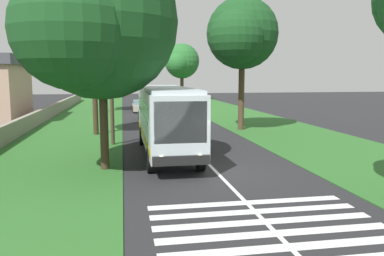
{
  "coord_description": "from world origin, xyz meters",
  "views": [
    {
      "loc": [
        -16.93,
        4.13,
        4.36
      ],
      "look_at": [
        3.4,
        0.54,
        1.6
      ],
      "focal_mm": 36.77,
      "sensor_mm": 36.0,
      "label": 1
    }
  ],
  "objects_px": {
    "roadside_tree_left_1": "(101,48)",
    "coach_bus": "(166,116)",
    "roadside_tree_right_0": "(240,35)",
    "trailing_car_1": "(140,106)",
    "trailing_car_0": "(148,113)",
    "roadside_tree_right_2": "(181,62)",
    "roadside_tree_left_2": "(96,27)",
    "utility_pole": "(111,84)",
    "trailing_car_2": "(167,102)",
    "trailing_car_3": "(162,99)",
    "roadside_tree_left_0": "(92,34)"
  },
  "relations": [
    {
      "from": "trailing_car_2",
      "to": "roadside_tree_right_0",
      "type": "bearing_deg",
      "value": -172.88
    },
    {
      "from": "trailing_car_2",
      "to": "roadside_tree_right_0",
      "type": "relative_size",
      "value": 0.41
    },
    {
      "from": "roadside_tree_left_2",
      "to": "roadside_tree_left_0",
      "type": "bearing_deg",
      "value": 4.94
    },
    {
      "from": "trailing_car_0",
      "to": "trailing_car_3",
      "type": "height_order",
      "value": "same"
    },
    {
      "from": "roadside_tree_left_1",
      "to": "trailing_car_1",
      "type": "bearing_deg",
      "value": -102.17
    },
    {
      "from": "trailing_car_2",
      "to": "utility_pole",
      "type": "bearing_deg",
      "value": 167.34
    },
    {
      "from": "trailing_car_3",
      "to": "roadside_tree_right_2",
      "type": "bearing_deg",
      "value": -29.97
    },
    {
      "from": "roadside_tree_right_0",
      "to": "trailing_car_1",
      "type": "bearing_deg",
      "value": 21.88
    },
    {
      "from": "roadside_tree_right_0",
      "to": "roadside_tree_right_2",
      "type": "relative_size",
      "value": 1.06
    },
    {
      "from": "roadside_tree_left_0",
      "to": "utility_pole",
      "type": "height_order",
      "value": "roadside_tree_left_0"
    },
    {
      "from": "roadside_tree_left_2",
      "to": "utility_pole",
      "type": "height_order",
      "value": "roadside_tree_left_2"
    },
    {
      "from": "trailing_car_3",
      "to": "roadside_tree_left_0",
      "type": "relative_size",
      "value": 0.44
    },
    {
      "from": "trailing_car_1",
      "to": "trailing_car_3",
      "type": "height_order",
      "value": "same"
    },
    {
      "from": "trailing_car_0",
      "to": "utility_pole",
      "type": "xyz_separation_m",
      "value": [
        -13.62,
        3.1,
        3.18
      ]
    },
    {
      "from": "trailing_car_3",
      "to": "roadside_tree_right_0",
      "type": "height_order",
      "value": "roadside_tree_right_0"
    },
    {
      "from": "roadside_tree_left_0",
      "to": "roadside_tree_left_1",
      "type": "bearing_deg",
      "value": 0.92
    },
    {
      "from": "roadside_tree_right_0",
      "to": "utility_pole",
      "type": "distance_m",
      "value": 11.7
    },
    {
      "from": "trailing_car_2",
      "to": "trailing_car_0",
      "type": "bearing_deg",
      "value": 167.46
    },
    {
      "from": "roadside_tree_left_2",
      "to": "roadside_tree_right_2",
      "type": "relative_size",
      "value": 1.03
    },
    {
      "from": "roadside_tree_left_2",
      "to": "trailing_car_3",
      "type": "bearing_deg",
      "value": -9.42
    },
    {
      "from": "roadside_tree_left_1",
      "to": "roadside_tree_right_2",
      "type": "distance_m",
      "value": 23.24
    },
    {
      "from": "trailing_car_1",
      "to": "coach_bus",
      "type": "bearing_deg",
      "value": -179.43
    },
    {
      "from": "trailing_car_0",
      "to": "roadside_tree_right_0",
      "type": "relative_size",
      "value": 0.41
    },
    {
      "from": "utility_pole",
      "to": "trailing_car_2",
      "type": "bearing_deg",
      "value": -12.66
    },
    {
      "from": "trailing_car_1",
      "to": "roadside_tree_right_0",
      "type": "xyz_separation_m",
      "value": [
        -17.64,
        -7.09,
        6.8
      ]
    },
    {
      "from": "trailing_car_2",
      "to": "trailing_car_3",
      "type": "bearing_deg",
      "value": 0.45
    },
    {
      "from": "coach_bus",
      "to": "roadside_tree_left_1",
      "type": "bearing_deg",
      "value": 9.77
    },
    {
      "from": "trailing_car_2",
      "to": "roadside_tree_right_2",
      "type": "height_order",
      "value": "roadside_tree_right_2"
    },
    {
      "from": "roadside_tree_right_0",
      "to": "roadside_tree_right_2",
      "type": "xyz_separation_m",
      "value": [
        38.16,
        -0.98,
        -0.77
      ]
    },
    {
      "from": "trailing_car_1",
      "to": "roadside_tree_right_0",
      "type": "relative_size",
      "value": 0.41
    },
    {
      "from": "trailing_car_3",
      "to": "roadside_tree_right_2",
      "type": "distance_m",
      "value": 10.2
    },
    {
      "from": "coach_bus",
      "to": "trailing_car_0",
      "type": "distance_m",
      "value": 17.27
    },
    {
      "from": "trailing_car_3",
      "to": "roadside_tree_left_2",
      "type": "bearing_deg",
      "value": 170.58
    },
    {
      "from": "trailing_car_2",
      "to": "utility_pole",
      "type": "relative_size",
      "value": 0.59
    },
    {
      "from": "trailing_car_2",
      "to": "roadside_tree_right_0",
      "type": "height_order",
      "value": "roadside_tree_right_0"
    },
    {
      "from": "trailing_car_0",
      "to": "trailing_car_2",
      "type": "bearing_deg",
      "value": -12.54
    },
    {
      "from": "coach_bus",
      "to": "roadside_tree_right_2",
      "type": "relative_size",
      "value": 1.13
    },
    {
      "from": "roadside_tree_left_2",
      "to": "roadside_tree_right_0",
      "type": "bearing_deg",
      "value": -40.84
    },
    {
      "from": "utility_pole",
      "to": "trailing_car_3",
      "type": "bearing_deg",
      "value": -10.44
    },
    {
      "from": "roadside_tree_right_2",
      "to": "trailing_car_2",
      "type": "bearing_deg",
      "value": 163.19
    },
    {
      "from": "roadside_tree_right_2",
      "to": "roadside_tree_left_1",
      "type": "bearing_deg",
      "value": 147.37
    },
    {
      "from": "trailing_car_2",
      "to": "roadside_tree_left_0",
      "type": "distance_m",
      "value": 27.32
    },
    {
      "from": "roadside_tree_left_1",
      "to": "coach_bus",
      "type": "bearing_deg",
      "value": -170.23
    },
    {
      "from": "trailing_car_3",
      "to": "roadside_tree_left_1",
      "type": "xyz_separation_m",
      "value": [
        -12.42,
        8.41,
        7.01
      ]
    },
    {
      "from": "trailing_car_1",
      "to": "roadside_tree_left_1",
      "type": "bearing_deg",
      "value": 77.83
    },
    {
      "from": "roadside_tree_right_0",
      "to": "roadside_tree_right_2",
      "type": "bearing_deg",
      "value": -1.47
    },
    {
      "from": "roadside_tree_left_0",
      "to": "roadside_tree_right_2",
      "type": "xyz_separation_m",
      "value": [
        38.66,
        -12.21,
        -0.61
      ]
    },
    {
      "from": "coach_bus",
      "to": "trailing_car_3",
      "type": "xyz_separation_m",
      "value": [
        39.85,
        -3.68,
        -1.48
      ]
    },
    {
      "from": "trailing_car_1",
      "to": "roadside_tree_right_0",
      "type": "distance_m",
      "value": 20.19
    },
    {
      "from": "coach_bus",
      "to": "trailing_car_3",
      "type": "bearing_deg",
      "value": -5.28
    }
  ]
}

